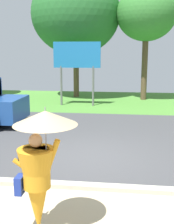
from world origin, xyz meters
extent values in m
cube|color=#424244|center=(0.00, 2.00, -0.05)|extent=(40.00, 8.00, 0.10)
cube|color=#4D8934|center=(0.00, 10.00, -0.05)|extent=(40.00, 8.00, 0.10)
cube|color=#B2AD9E|center=(0.00, -2.00, 0.05)|extent=(40.00, 0.24, 0.10)
cone|color=orange|center=(-0.46, -3.66, 0.73)|extent=(0.60, 0.60, 1.45)
cylinder|color=orange|center=(-0.46, -3.66, 1.12)|extent=(0.44, 0.44, 0.65)
sphere|color=tan|center=(-0.46, -3.66, 1.59)|extent=(0.22, 0.22, 0.22)
cylinder|color=orange|center=(-0.18, -3.66, 1.40)|extent=(0.24, 0.09, 0.45)
cylinder|color=orange|center=(-0.72, -3.64, 1.16)|extent=(0.29, 0.08, 0.24)
cylinder|color=gray|center=(-0.29, -3.66, 1.62)|extent=(0.02, 0.02, 0.75)
cone|color=#D1B284|center=(-0.29, -3.66, 1.96)|extent=(1.01, 1.01, 0.22)
cylinder|color=gray|center=(-0.29, -3.66, 2.08)|extent=(0.02, 0.02, 0.10)
cube|color=black|center=(-0.76, -3.61, 1.25)|extent=(0.02, 0.11, 0.16)
cube|color=navy|center=(-0.73, -3.71, 0.85)|extent=(0.12, 0.24, 0.30)
cylinder|color=black|center=(-4.07, 4.28, 0.38)|extent=(0.76, 0.28, 0.76)
cylinder|color=slate|center=(-2.58, 8.14, 1.10)|extent=(0.12, 0.12, 2.20)
cylinder|color=slate|center=(-0.78, 8.14, 1.10)|extent=(0.12, 0.12, 2.20)
cube|color=#1E72B2|center=(-1.68, 8.14, 2.80)|extent=(2.60, 0.10, 1.40)
cylinder|color=brown|center=(-2.25, 11.35, 1.77)|extent=(0.36, 0.36, 3.53)
ellipsoid|color=#286B2D|center=(-2.25, 11.35, 5.33)|extent=(5.67, 5.67, 5.15)
cylinder|color=brown|center=(2.15, 10.70, 2.04)|extent=(0.36, 0.36, 4.07)
ellipsoid|color=#387F33|center=(2.15, 10.70, 5.22)|extent=(3.60, 3.60, 3.28)
camera|label=1|loc=(0.89, -7.93, 2.95)|focal=46.92mm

